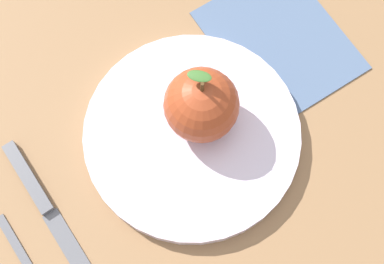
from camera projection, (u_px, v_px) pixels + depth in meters
ground_plane at (175, 165)px, 0.61m from camera, size 2.40×2.40×0.00m
dinner_plate at (192, 135)px, 0.61m from camera, size 0.24×0.24×0.02m
apple at (201, 105)px, 0.57m from camera, size 0.08×0.08×0.09m
knife at (50, 214)px, 0.59m from camera, size 0.22×0.09×0.01m
linen_napkin at (279, 40)px, 0.65m from camera, size 0.21×0.18×0.00m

